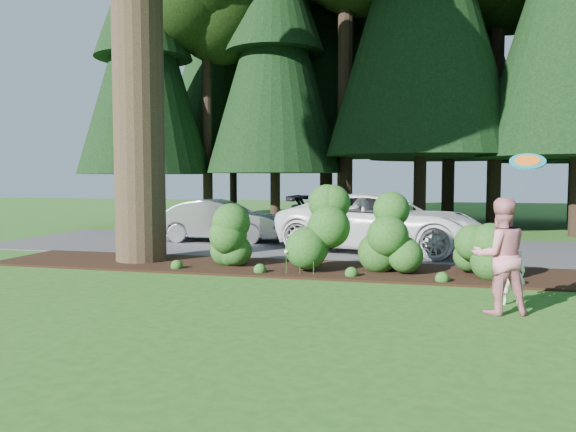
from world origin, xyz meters
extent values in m
plane|color=#1F4D16|center=(0.00, 0.00, 0.00)|extent=(80.00, 80.00, 0.00)
cube|color=black|center=(0.00, 3.25, 0.03)|extent=(16.00, 2.50, 0.05)
cube|color=#38383A|center=(0.00, 7.50, 0.01)|extent=(22.00, 6.00, 0.03)
cylinder|color=black|center=(-4.60, 3.40, 6.00)|extent=(1.24, 1.24, 12.00)
sphere|color=#164615|center=(-2.00, 3.20, 0.66)|extent=(1.08, 1.08, 1.08)
cylinder|color=black|center=(-2.00, 3.20, 0.15)|extent=(0.08, 0.08, 0.30)
sphere|color=#164615|center=(-0.20, 3.00, 0.94)|extent=(1.35, 1.35, 1.35)
cylinder|color=black|center=(-0.20, 3.00, 0.15)|extent=(0.08, 0.08, 0.30)
sphere|color=#164615|center=(1.60, 3.30, 0.83)|extent=(1.26, 1.26, 1.26)
cylinder|color=black|center=(1.60, 3.30, 0.15)|extent=(0.08, 0.08, 0.30)
sphere|color=#164615|center=(3.40, 3.10, 0.72)|extent=(1.17, 1.17, 1.17)
cylinder|color=black|center=(3.40, 3.10, 0.15)|extent=(0.08, 0.08, 0.30)
cylinder|color=#164615|center=(-0.60, 2.40, 0.25)|extent=(0.01, 0.01, 0.50)
sphere|color=white|center=(-0.60, 2.40, 0.52)|extent=(0.09, 0.09, 0.09)
cylinder|color=#164615|center=(-0.30, 2.40, 0.25)|extent=(0.01, 0.01, 0.50)
sphere|color=white|center=(-0.30, 2.40, 0.52)|extent=(0.09, 0.09, 0.09)
cylinder|color=#164615|center=(0.00, 2.40, 0.25)|extent=(0.01, 0.01, 0.50)
sphere|color=white|center=(0.00, 2.40, 0.52)|extent=(0.09, 0.09, 0.09)
cylinder|color=black|center=(-9.50, 14.00, 4.90)|extent=(0.50, 0.50, 9.80)
cone|color=black|center=(-9.50, 14.00, 7.70)|extent=(6.16, 6.16, 10.50)
cylinder|color=black|center=(-7.00, 14.50, 4.55)|extent=(0.50, 0.50, 9.10)
cylinder|color=black|center=(-4.00, 15.00, 5.25)|extent=(0.50, 0.50, 10.50)
cone|color=black|center=(-4.00, 15.00, 8.25)|extent=(6.60, 6.60, 11.25)
cylinder|color=black|center=(-1.00, 13.50, 4.38)|extent=(0.50, 0.50, 8.75)
cylinder|color=black|center=(2.00, 14.50, 5.60)|extent=(0.50, 0.50, 11.20)
cone|color=black|center=(2.00, 14.50, 8.80)|extent=(7.04, 7.04, 12.00)
cylinder|color=black|center=(5.00, 15.50, 4.72)|extent=(0.50, 0.50, 9.45)
cylinder|color=black|center=(7.50, 14.00, 5.42)|extent=(0.50, 0.50, 10.85)
cone|color=black|center=(7.50, 14.00, 8.53)|extent=(6.82, 6.82, 11.62)
cylinder|color=black|center=(-8.00, 18.50, 5.60)|extent=(0.50, 0.50, 11.20)
cone|color=black|center=(-8.00, 18.50, 8.80)|extent=(7.04, 7.04, 12.00)
cylinder|color=black|center=(-2.50, 18.00, 5.25)|extent=(0.50, 0.50, 10.50)
cone|color=black|center=(-2.50, 18.00, 8.25)|extent=(6.60, 6.60, 11.25)
cylinder|color=black|center=(3.50, 19.00, 5.95)|extent=(0.50, 0.50, 11.90)
cone|color=black|center=(3.50, 19.00, 9.35)|extent=(7.48, 7.48, 12.75)
cylinder|color=black|center=(8.50, 18.50, 5.07)|extent=(0.50, 0.50, 10.15)
cone|color=black|center=(8.50, 18.50, 7.98)|extent=(6.38, 6.38, 10.88)
imported|color=#A6A6AB|center=(-4.23, 7.90, 0.71)|extent=(4.21, 1.77, 1.35)
imported|color=white|center=(1.12, 6.69, 0.85)|extent=(6.30, 3.80, 1.64)
imported|color=black|center=(0.32, 9.75, 0.78)|extent=(5.28, 2.32, 1.51)
imported|color=white|center=(3.72, 0.62, 0.58)|extent=(0.46, 0.34, 1.16)
imported|color=red|center=(3.45, -0.04, 0.90)|extent=(1.03, 0.89, 1.81)
cylinder|color=#177983|center=(3.95, 0.85, 2.39)|extent=(0.59, 0.52, 0.32)
cylinder|color=orange|center=(3.95, 0.85, 2.40)|extent=(0.41, 0.36, 0.22)
camera|label=1|loc=(2.37, -9.22, 2.13)|focal=35.00mm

